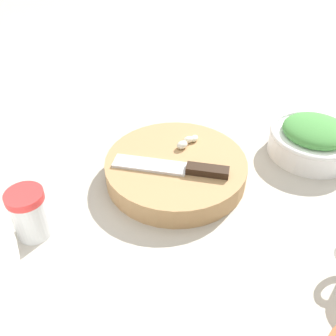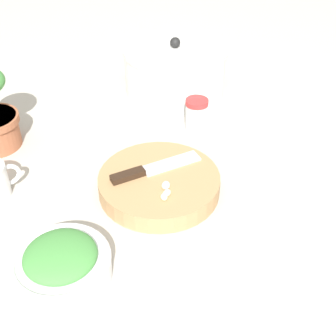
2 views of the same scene
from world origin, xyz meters
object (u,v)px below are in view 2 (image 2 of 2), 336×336
Objects in this scene: cutting_board at (159,184)px; stock_pot at (175,70)px; herb_bowl at (62,264)px; garlic_cloves at (166,190)px; chef_knife at (151,169)px; spice_jar at (196,115)px.

stock_pot reaches higher than cutting_board.
cutting_board is at bearing -131.08° from stock_pot.
stock_pot is at bearing 37.32° from herb_bowl.
cutting_board is at bearing 69.04° from garlic_cloves.
herb_bowl is at bearing -142.68° from stock_pot.
garlic_cloves is at bearing 9.14° from herb_bowl.
cutting_board is 5.11× the size of garlic_cloves.
chef_knife is 0.24m from spice_jar.
chef_knife is at bearing 23.79° from herb_bowl.
stock_pot reaches higher than herb_bowl.
stock_pot is (0.31, 0.38, 0.02)m from garlic_cloves.
cutting_board is 0.44m from stock_pot.
herb_bowl is at bearing -57.46° from chef_knife.
garlic_cloves is at bearing -128.96° from stock_pot.
herb_bowl reaches higher than chef_knife.
garlic_cloves is at bearing -110.96° from cutting_board.
cutting_board is 0.06m from garlic_cloves.
cutting_board is 1.25× the size of chef_knife.
herb_bowl is (-0.26, -0.09, 0.01)m from cutting_board.
cutting_board is 3.07× the size of spice_jar.
spice_jar is (0.21, 0.14, 0.02)m from cutting_board.
spice_jar is at bearing 25.87° from herb_bowl.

